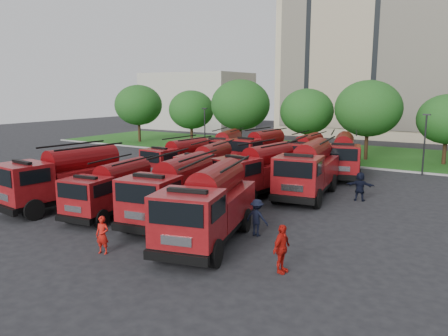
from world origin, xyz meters
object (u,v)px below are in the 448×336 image
object	(u,v)px
firefighter_2	(281,272)
firefighter_5	(359,201)
fire_truck_11	(343,156)
firefighter_1	(140,235)
fire_truck_1	(113,189)
fire_truck_2	(174,190)
fire_truck_5	(208,165)
fire_truck_7	(308,169)
fire_truck_6	(259,171)
firefighter_3	(257,236)
fire_truck_0	(65,178)
fire_truck_3	(209,205)
fire_truck_10	(305,152)
firefighter_0	(103,253)
fire_truck_4	(179,159)
firefighter_4	(196,191)
fire_truck_8	(225,148)
fire_truck_9	(260,149)

from	to	relation	value
firefighter_2	firefighter_5	size ratio (longest dim) A/B	1.03
fire_truck_11	firefighter_1	size ratio (longest dim) A/B	4.25
fire_truck_1	fire_truck_2	distance (m)	3.90
fire_truck_2	firefighter_5	xyz separation A→B (m)	(7.40, 9.72, -1.72)
fire_truck_5	fire_truck_7	bearing A→B (deg)	-3.59
fire_truck_6	firefighter_3	distance (m)	8.53
fire_truck_0	firefighter_1	size ratio (longest dim) A/B	4.29
fire_truck_6	firefighter_5	world-z (taller)	fire_truck_6
fire_truck_3	fire_truck_7	world-z (taller)	fire_truck_7
fire_truck_2	fire_truck_10	bearing A→B (deg)	79.71
fire_truck_5	firefighter_3	xyz separation A→B (m)	(8.33, -8.14, -1.55)
fire_truck_0	firefighter_0	distance (m)	9.20
fire_truck_4	fire_truck_11	bearing A→B (deg)	37.98
fire_truck_0	firefighter_2	distance (m)	15.60
fire_truck_7	fire_truck_10	xyz separation A→B (m)	(-3.73, 8.98, -0.24)
firefighter_3	firefighter_4	xyz separation A→B (m)	(-8.18, 6.29, 0.00)
firefighter_1	fire_truck_5	bearing A→B (deg)	109.78
fire_truck_8	firefighter_3	xyz separation A→B (m)	(12.15, -16.71, -1.61)
fire_truck_3	firefighter_2	xyz separation A→B (m)	(4.36, -1.43, -1.77)
fire_truck_0	fire_truck_7	world-z (taller)	fire_truck_7
fire_truck_1	fire_truck_4	size ratio (longest dim) A/B	0.98
fire_truck_6	firefighter_4	size ratio (longest dim) A/B	4.18
fire_truck_11	firefighter_0	distance (m)	22.91
fire_truck_9	firefighter_3	size ratio (longest dim) A/B	4.06
fire_truck_3	firefighter_0	world-z (taller)	fire_truck_3
fire_truck_4	fire_truck_6	world-z (taller)	fire_truck_6
fire_truck_7	firefighter_2	world-z (taller)	fire_truck_7
firefighter_2	fire_truck_3	bearing A→B (deg)	77.31
fire_truck_3	fire_truck_4	size ratio (longest dim) A/B	1.17
fire_truck_2	fire_truck_7	bearing A→B (deg)	56.77
fire_truck_10	firefighter_1	bearing A→B (deg)	-93.19
firefighter_2	firefighter_3	world-z (taller)	firefighter_2
fire_truck_8	firefighter_0	distance (m)	23.63
fire_truck_2	firefighter_0	xyz separation A→B (m)	(0.34, -5.49, -1.72)
firefighter_1	fire_truck_2	bearing A→B (deg)	92.58
firefighter_3	firefighter_5	bearing A→B (deg)	-100.67
firefighter_3	fire_truck_2	bearing A→B (deg)	5.29
fire_truck_11	firefighter_3	world-z (taller)	fire_truck_11
fire_truck_4	fire_truck_11	distance (m)	13.39
fire_truck_6	firefighter_3	world-z (taller)	fire_truck_6
fire_truck_1	firefighter_5	distance (m)	15.47
firefighter_5	fire_truck_1	bearing A→B (deg)	34.77
fire_truck_9	firefighter_1	bearing A→B (deg)	-74.77
fire_truck_5	firefighter_0	world-z (taller)	fire_truck_5
fire_truck_10	firefighter_1	size ratio (longest dim) A/B	3.73
fire_truck_9	firefighter_2	bearing A→B (deg)	-56.28
fire_truck_9	fire_truck_3	bearing A→B (deg)	-64.87
fire_truck_3	fire_truck_5	bearing A→B (deg)	109.72
firefighter_1	fire_truck_4	bearing A→B (deg)	122.63
fire_truck_1	fire_truck_11	size ratio (longest dim) A/B	0.85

